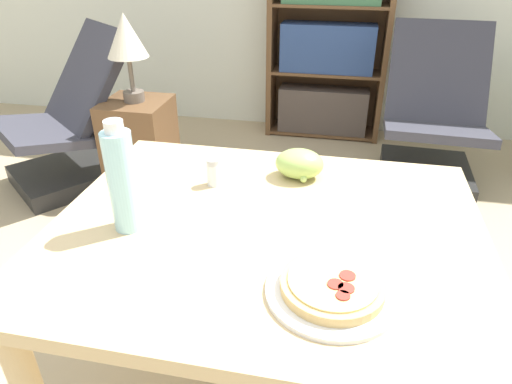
# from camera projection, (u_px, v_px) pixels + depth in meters

# --- Properties ---
(dining_table) EXTENTS (1.00, 0.82, 0.73)m
(dining_table) POSITION_uv_depth(u_px,v_px,m) (266.00, 264.00, 1.11)
(dining_table) COLOR #D1B27F
(dining_table) RESTS_ON ground_plane
(pizza_on_plate) EXTENTS (0.25, 0.25, 0.04)m
(pizza_on_plate) POSITION_uv_depth(u_px,v_px,m) (332.00, 287.00, 0.85)
(pizza_on_plate) COLOR white
(pizza_on_plate) RESTS_ON dining_table
(grape_bunch) EXTENTS (0.13, 0.11, 0.08)m
(grape_bunch) POSITION_uv_depth(u_px,v_px,m) (299.00, 163.00, 1.25)
(grape_bunch) COLOR #A8CC66
(grape_bunch) RESTS_ON dining_table
(drink_bottle) EXTENTS (0.07, 0.07, 0.26)m
(drink_bottle) POSITION_uv_depth(u_px,v_px,m) (122.00, 180.00, 0.99)
(drink_bottle) COLOR #A3DBEA
(drink_bottle) RESTS_ON dining_table
(salt_shaker) EXTENTS (0.03, 0.03, 0.07)m
(salt_shaker) POSITION_uv_depth(u_px,v_px,m) (213.00, 172.00, 1.21)
(salt_shaker) COLOR white
(salt_shaker) RESTS_ON dining_table
(lounge_chair_near) EXTENTS (0.86, 0.94, 0.88)m
(lounge_chair_near) POSITION_uv_depth(u_px,v_px,m) (69.00, 137.00, 2.66)
(lounge_chair_near) COLOR black
(lounge_chair_near) RESTS_ON ground_plane
(lounge_chair_far) EXTENTS (0.59, 0.78, 0.88)m
(lounge_chair_far) POSITION_uv_depth(u_px,v_px,m) (431.00, 134.00, 2.70)
(lounge_chair_far) COLOR black
(lounge_chair_far) RESTS_ON ground_plane
(bookshelf) EXTENTS (0.82, 0.27, 1.37)m
(bookshelf) POSITION_uv_depth(u_px,v_px,m) (328.00, 45.00, 3.14)
(bookshelf) COLOR brown
(bookshelf) RESTS_ON ground_plane
(side_table) EXTENTS (0.34, 0.34, 0.54)m
(side_table) POSITION_uv_depth(u_px,v_px,m) (141.00, 147.00, 2.58)
(side_table) COLOR brown
(side_table) RESTS_ON ground_plane
(table_lamp) EXTENTS (0.21, 0.21, 0.45)m
(table_lamp) POSITION_uv_depth(u_px,v_px,m) (126.00, 40.00, 2.29)
(table_lamp) COLOR #665B51
(table_lamp) RESTS_ON side_table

